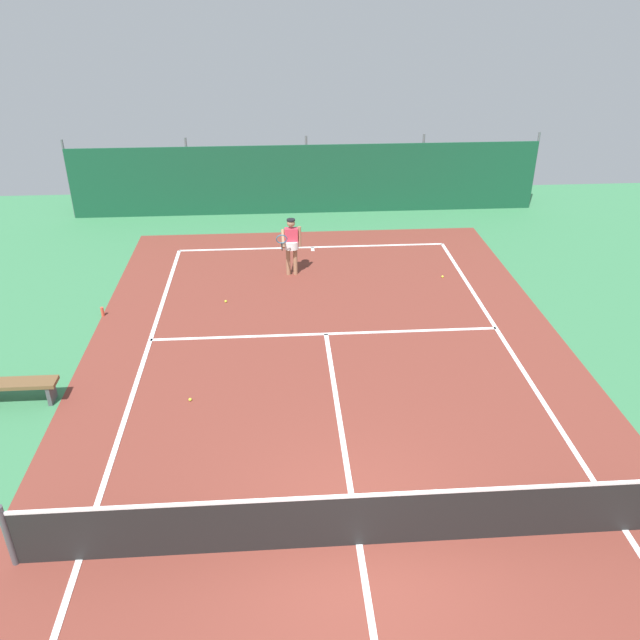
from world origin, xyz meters
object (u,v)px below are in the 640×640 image
Objects in this scene: tennis_net at (360,519)px; courtside_bench at (16,387)px; tennis_player at (291,243)px; water_bottle at (102,312)px; tennis_ball_by_sideline at (190,400)px; tennis_ball_midcourt at (443,277)px; tennis_ball_near_player at (226,301)px.

tennis_net is 6.33× the size of courtside_bench.
water_bottle is (-4.79, -2.19, -0.84)m from tennis_player.
tennis_player is 6.83× the size of water_bottle.
tennis_ball_by_sideline is (-2.92, 3.89, -0.48)m from tennis_net.
tennis_player is 4.35m from tennis_ball_midcourt.
tennis_net is 153.33× the size of tennis_ball_midcourt.
courtside_bench is 6.67× the size of water_bottle.
tennis_ball_by_sideline is at bearing -3.24° from courtside_bench.
tennis_ball_midcourt is 9.16m from water_bottle.
tennis_player is 5.33m from water_bottle.
tennis_player reaches higher than tennis_ball_near_player.
tennis_ball_midcourt and tennis_ball_by_sideline have the same top height.
tennis_player reaches higher than tennis_net.
tennis_ball_near_player is 5.68m from courtside_bench.
tennis_ball_midcourt is 0.04× the size of courtside_bench.
tennis_ball_near_player and tennis_ball_by_sideline have the same top height.
tennis_ball_near_player is 6.10m from tennis_ball_midcourt.
tennis_ball_by_sideline is 3.41m from courtside_bench.
tennis_net is 9.94m from tennis_player.
tennis_net is 10.04m from tennis_ball_midcourt.
water_bottle reaches higher than tennis_ball_midcourt.
tennis_player is 8.11m from courtside_bench.
water_bottle is at bearing 23.06° from tennis_player.
tennis_ball_near_player and tennis_ball_midcourt have the same top height.
tennis_ball_by_sideline is 4.60m from water_bottle.
courtside_bench is at bearing 176.76° from tennis_ball_by_sideline.
tennis_player is 24.85× the size of tennis_ball_near_player.
tennis_ball_by_sideline is at bearing -95.89° from tennis_ball_near_player.
courtside_bench is at bearing 147.08° from tennis_net.
courtside_bench is at bearing -151.65° from tennis_ball_midcourt.
courtside_bench reaches higher than tennis_ball_midcourt.
tennis_ball_near_player is 3.07m from water_bottle.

